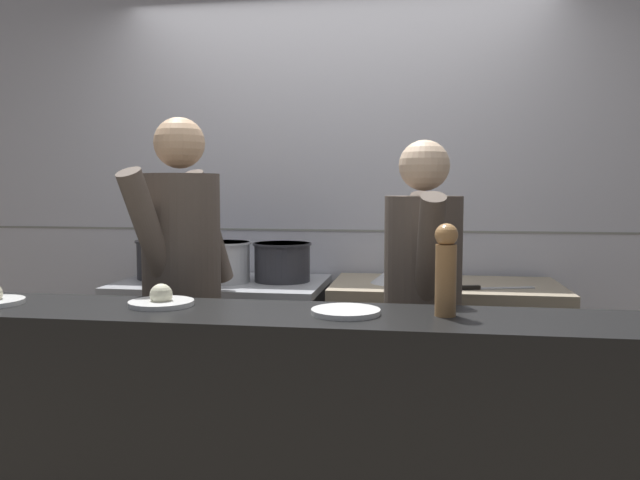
{
  "coord_description": "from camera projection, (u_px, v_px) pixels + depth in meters",
  "views": [
    {
      "loc": [
        0.48,
        -2.36,
        1.4
      ],
      "look_at": [
        0.01,
        0.58,
        1.15
      ],
      "focal_mm": 35.0,
      "sensor_mm": 36.0,
      "label": 1
    }
  ],
  "objects": [
    {
      "name": "pass_counter",
      "position": [
        290.0,
        450.0,
        2.18
      ],
      "size": [
        3.11,
        0.45,
        0.97
      ],
      "color": "black",
      "rests_on": "ground_plane"
    },
    {
      "name": "oven_range",
      "position": [
        224.0,
        360.0,
        3.46
      ],
      "size": [
        1.11,
        0.71,
        0.89
      ],
      "color": "#232326",
      "rests_on": "ground_plane"
    },
    {
      "name": "pepper_mill",
      "position": [
        446.0,
        268.0,
        2.07
      ],
      "size": [
        0.08,
        0.08,
        0.31
      ],
      "color": "#AD7A47",
      "rests_on": "pass_counter"
    },
    {
      "name": "sauce_pot",
      "position": [
        222.0,
        261.0,
        3.37
      ],
      "size": [
        0.31,
        0.31,
        0.22
      ],
      "color": "#B7BABF",
      "rests_on": "oven_range"
    },
    {
      "name": "wall_back_tiled",
      "position": [
        337.0,
        205.0,
        3.7
      ],
      "size": [
        8.0,
        0.06,
        2.6
      ],
      "color": "silver",
      "rests_on": "ground_plane"
    },
    {
      "name": "plated_dish_dessert",
      "position": [
        346.0,
        312.0,
        2.11
      ],
      "size": [
        0.24,
        0.24,
        0.02
      ],
      "color": "white",
      "rests_on": "pass_counter"
    },
    {
      "name": "braising_pot",
      "position": [
        282.0,
        261.0,
        3.4
      ],
      "size": [
        0.32,
        0.32,
        0.21
      ],
      "color": "#2D2D33",
      "rests_on": "oven_range"
    },
    {
      "name": "chefs_knife",
      "position": [
        489.0,
        288.0,
        3.05
      ],
      "size": [
        0.38,
        0.14,
        0.02
      ],
      "color": "#B7BABF",
      "rests_on": "prep_counter"
    },
    {
      "name": "plated_dish_appetiser",
      "position": [
        161.0,
        300.0,
        2.26
      ],
      "size": [
        0.24,
        0.24,
        0.08
      ],
      "color": "white",
      "rests_on": "pass_counter"
    },
    {
      "name": "chef_sous",
      "position": [
        422.0,
        309.0,
        2.63
      ],
      "size": [
        0.36,
        0.7,
        1.6
      ],
      "rotation": [
        0.0,
        0.0,
        0.11
      ],
      "color": "black",
      "rests_on": "ground_plane"
    },
    {
      "name": "prep_counter",
      "position": [
        444.0,
        369.0,
        3.27
      ],
      "size": [
        1.17,
        0.65,
        0.9
      ],
      "color": "gray",
      "rests_on": "ground_plane"
    },
    {
      "name": "chef_head_cook",
      "position": [
        182.0,
        287.0,
        2.81
      ],
      "size": [
        0.43,
        0.74,
        1.71
      ],
      "rotation": [
        0.0,
        0.0,
        -0.29
      ],
      "color": "black",
      "rests_on": "ground_plane"
    },
    {
      "name": "stock_pot",
      "position": [
        164.0,
        258.0,
        3.52
      ],
      "size": [
        0.32,
        0.32,
        0.22
      ],
      "color": "#2D2D33",
      "rests_on": "oven_range"
    },
    {
      "name": "mixing_bowl_steel",
      "position": [
        397.0,
        273.0,
        3.25
      ],
      "size": [
        0.28,
        0.28,
        0.11
      ],
      "color": "#B7BABF",
      "rests_on": "prep_counter"
    }
  ]
}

